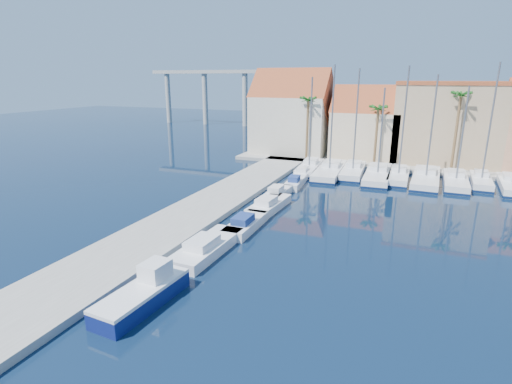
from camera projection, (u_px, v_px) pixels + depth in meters
ground at (203, 318)px, 21.44m from camera, size 260.00×260.00×0.00m
quay_west at (191, 215)px, 36.67m from camera, size 6.00×77.00×0.50m
shore_north at (419, 162)px, 60.31m from camera, size 54.00×16.00×0.50m
fishing_boat at (144, 293)px, 22.58m from camera, size 2.45×6.29×2.16m
motorboat_west_0 at (207, 247)px, 29.25m from camera, size 2.55×7.47×1.40m
motorboat_west_1 at (245, 224)px, 33.84m from camera, size 1.98×6.02×1.40m
motorboat_west_2 at (269, 205)px, 38.92m from camera, size 2.49×6.76×1.40m
motorboat_west_3 at (277, 193)px, 42.87m from camera, size 1.78×5.49×1.40m
motorboat_west_4 at (295, 183)px, 47.17m from camera, size 2.00×5.16×1.40m
motorboat_west_5 at (303, 173)px, 51.94m from camera, size 2.19×5.65×1.40m
sailboat_0 at (310, 167)px, 54.93m from camera, size 3.06×9.41×12.55m
sailboat_1 at (330, 170)px, 53.21m from camera, size 3.71×11.89×14.01m
sailboat_2 at (353, 170)px, 53.06m from camera, size 3.19×10.07×13.58m
sailboat_3 at (378, 174)px, 50.95m from camera, size 3.34×11.43×11.32m
sailboat_4 at (399, 175)px, 50.34m from camera, size 2.46×9.18×13.81m
sailboat_5 at (426, 178)px, 49.32m from camera, size 3.49×11.69×12.84m
sailboat_6 at (456, 180)px, 47.87m from camera, size 2.81×10.02×11.60m
sailboat_7 at (481, 180)px, 47.83m from camera, size 2.45×8.25×14.14m
sailboat_8 at (511, 184)px, 46.03m from camera, size 2.99×9.55×14.61m
building_0 at (292, 115)px, 65.06m from camera, size 12.30×9.00×13.50m
building_1 at (367, 126)px, 60.98m from camera, size 10.30×8.00×11.00m
building_2 at (446, 122)px, 57.56m from camera, size 14.20×10.20×11.50m
palm_0 at (308, 102)px, 58.44m from camera, size 2.60×2.60×10.15m
palm_1 at (378, 110)px, 55.02m from camera, size 2.60×2.60×9.15m
palm_2 at (461, 98)px, 50.82m from camera, size 2.60×2.60×11.15m
viaduct at (227, 86)px, 105.81m from camera, size 48.00×2.20×14.45m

